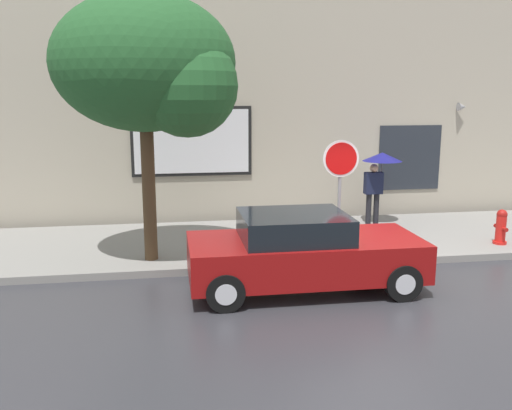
{
  "coord_description": "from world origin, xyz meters",
  "views": [
    {
      "loc": [
        -3.66,
        -9.26,
        3.47
      ],
      "look_at": [
        -1.9,
        1.8,
        1.2
      ],
      "focal_mm": 38.74,
      "sensor_mm": 36.0,
      "label": 1
    }
  ],
  "objects_px": {
    "street_tree": "(153,68)",
    "stop_sign": "(340,174)",
    "parked_car": "(303,252)",
    "fire_hydrant": "(501,227)",
    "pedestrian_with_umbrella": "(379,167)"
  },
  "relations": [
    {
      "from": "parked_car",
      "to": "stop_sign",
      "type": "relative_size",
      "value": 1.73
    },
    {
      "from": "parked_car",
      "to": "street_tree",
      "type": "distance_m",
      "value": 4.47
    },
    {
      "from": "fire_hydrant",
      "to": "street_tree",
      "type": "height_order",
      "value": "street_tree"
    },
    {
      "from": "parked_car",
      "to": "street_tree",
      "type": "height_order",
      "value": "street_tree"
    },
    {
      "from": "fire_hydrant",
      "to": "stop_sign",
      "type": "xyz_separation_m",
      "value": [
        -3.82,
        -0.16,
        1.3
      ]
    },
    {
      "from": "parked_car",
      "to": "stop_sign",
      "type": "bearing_deg",
      "value": 53.64
    },
    {
      "from": "street_tree",
      "to": "stop_sign",
      "type": "distance_m",
      "value": 4.28
    },
    {
      "from": "pedestrian_with_umbrella",
      "to": "stop_sign",
      "type": "height_order",
      "value": "stop_sign"
    },
    {
      "from": "parked_car",
      "to": "pedestrian_with_umbrella",
      "type": "distance_m",
      "value": 5.15
    },
    {
      "from": "street_tree",
      "to": "stop_sign",
      "type": "relative_size",
      "value": 2.18
    },
    {
      "from": "pedestrian_with_umbrella",
      "to": "street_tree",
      "type": "distance_m",
      "value": 6.48
    },
    {
      "from": "stop_sign",
      "to": "pedestrian_with_umbrella",
      "type": "bearing_deg",
      "value": 53.66
    },
    {
      "from": "street_tree",
      "to": "stop_sign",
      "type": "xyz_separation_m",
      "value": [
        3.72,
        -0.11,
        -2.1
      ]
    },
    {
      "from": "parked_car",
      "to": "pedestrian_with_umbrella",
      "type": "relative_size",
      "value": 2.24
    },
    {
      "from": "parked_car",
      "to": "fire_hydrant",
      "type": "bearing_deg",
      "value": 19.3
    }
  ]
}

